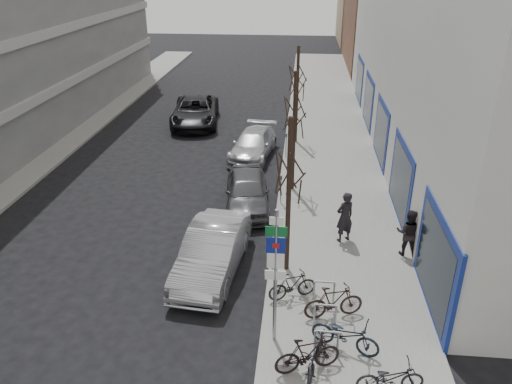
% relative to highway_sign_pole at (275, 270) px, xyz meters
% --- Properties ---
extents(ground, '(120.00, 120.00, 0.00)m').
position_rel_highway_sign_pole_xyz_m(ground, '(-2.40, 0.01, -2.46)').
color(ground, black).
rests_on(ground, ground).
extents(sidewalk_east, '(5.00, 70.00, 0.15)m').
position_rel_highway_sign_pole_xyz_m(sidewalk_east, '(2.10, 10.01, -2.38)').
color(sidewalk_east, slate).
rests_on(sidewalk_east, ground).
extents(sidewalk_west, '(3.00, 70.00, 0.15)m').
position_rel_highway_sign_pole_xyz_m(sidewalk_west, '(-13.40, 10.01, -2.38)').
color(sidewalk_west, slate).
rests_on(sidewalk_west, ground).
extents(brick_building_far, '(12.00, 14.00, 8.00)m').
position_rel_highway_sign_pole_xyz_m(brick_building_far, '(10.60, 40.01, 1.54)').
color(brick_building_far, brown).
rests_on(brick_building_far, ground).
extents(tan_building_far, '(13.00, 12.00, 9.00)m').
position_rel_highway_sign_pole_xyz_m(tan_building_far, '(11.10, 55.01, 2.04)').
color(tan_building_far, '#937A5B').
rests_on(tan_building_far, ground).
extents(highway_sign_pole, '(0.55, 0.10, 4.20)m').
position_rel_highway_sign_pole_xyz_m(highway_sign_pole, '(0.00, 0.00, 0.00)').
color(highway_sign_pole, gray).
rests_on(highway_sign_pole, ground).
extents(bike_rack, '(0.66, 2.26, 0.83)m').
position_rel_highway_sign_pole_xyz_m(bike_rack, '(1.40, 0.61, -1.80)').
color(bike_rack, gray).
rests_on(bike_rack, sidewalk_east).
extents(tree_near, '(1.80, 1.80, 5.50)m').
position_rel_highway_sign_pole_xyz_m(tree_near, '(0.20, 3.51, 1.65)').
color(tree_near, black).
rests_on(tree_near, ground).
extents(tree_mid, '(1.80, 1.80, 5.50)m').
position_rel_highway_sign_pole_xyz_m(tree_mid, '(0.20, 10.01, 1.65)').
color(tree_mid, black).
rests_on(tree_mid, ground).
extents(tree_far, '(1.80, 1.80, 5.50)m').
position_rel_highway_sign_pole_xyz_m(tree_far, '(0.20, 16.51, 1.65)').
color(tree_far, black).
rests_on(tree_far, ground).
extents(meter_front, '(0.10, 0.08, 1.27)m').
position_rel_highway_sign_pole_xyz_m(meter_front, '(-0.25, 3.01, -1.54)').
color(meter_front, gray).
rests_on(meter_front, sidewalk_east).
extents(meter_mid, '(0.10, 0.08, 1.27)m').
position_rel_highway_sign_pole_xyz_m(meter_mid, '(-0.25, 8.51, -1.54)').
color(meter_mid, gray).
rests_on(meter_mid, sidewalk_east).
extents(meter_back, '(0.10, 0.08, 1.27)m').
position_rel_highway_sign_pole_xyz_m(meter_back, '(-0.25, 14.01, -1.54)').
color(meter_back, gray).
rests_on(meter_back, sidewalk_east).
extents(bike_near_left, '(0.87, 1.73, 1.01)m').
position_rel_highway_sign_pole_xyz_m(bike_near_left, '(1.13, -0.98, -1.80)').
color(bike_near_left, black).
rests_on(bike_near_left, sidewalk_east).
extents(bike_near_right, '(1.84, 1.10, 1.08)m').
position_rel_highway_sign_pole_xyz_m(bike_near_right, '(0.91, -1.07, -1.77)').
color(bike_near_right, black).
rests_on(bike_near_right, sidewalk_east).
extents(bike_mid_curb, '(1.97, 1.20, 1.15)m').
position_rel_highway_sign_pole_xyz_m(bike_mid_curb, '(1.91, -0.20, -1.73)').
color(bike_mid_curb, black).
rests_on(bike_mid_curb, sidewalk_east).
extents(bike_mid_inner, '(1.63, 1.04, 0.95)m').
position_rel_highway_sign_pole_xyz_m(bike_mid_inner, '(0.44, 1.90, -1.83)').
color(bike_mid_inner, black).
rests_on(bike_mid_inner, sidewalk_east).
extents(bike_far_curb, '(1.73, 0.73, 1.02)m').
position_rel_highway_sign_pole_xyz_m(bike_far_curb, '(2.90, -1.56, -1.80)').
color(bike_far_curb, black).
rests_on(bike_far_curb, sidewalk_east).
extents(bike_far_inner, '(1.88, 1.02, 1.09)m').
position_rel_highway_sign_pole_xyz_m(bike_far_inner, '(1.66, 1.12, -1.76)').
color(bike_far_inner, black).
rests_on(bike_far_inner, sidewalk_east).
extents(parked_car_front, '(2.17, 5.06, 1.62)m').
position_rel_highway_sign_pole_xyz_m(parked_car_front, '(-2.30, 3.29, -1.65)').
color(parked_car_front, '#B0B1B6').
rests_on(parked_car_front, ground).
extents(parked_car_mid, '(2.37, 4.69, 1.53)m').
position_rel_highway_sign_pole_xyz_m(parked_car_mid, '(-1.67, 8.23, -1.69)').
color(parked_car_mid, '#4B4B50').
rests_on(parked_car_mid, ground).
extents(parked_car_back, '(2.54, 5.00, 1.39)m').
position_rel_highway_sign_pole_xyz_m(parked_car_back, '(-2.02, 14.19, -1.76)').
color(parked_car_back, '#AFB0B5').
rests_on(parked_car_back, ground).
extents(lane_car, '(3.49, 6.31, 1.67)m').
position_rel_highway_sign_pole_xyz_m(lane_car, '(-6.28, 19.64, -1.62)').
color(lane_car, black).
rests_on(lane_car, ground).
extents(pedestrian_near, '(0.86, 0.78, 1.97)m').
position_rel_highway_sign_pole_xyz_m(pedestrian_near, '(2.23, 5.58, -1.32)').
color(pedestrian_near, black).
rests_on(pedestrian_near, sidewalk_east).
extents(pedestrian_far, '(0.75, 0.60, 1.77)m').
position_rel_highway_sign_pole_xyz_m(pedestrian_far, '(4.40, 4.82, -1.42)').
color(pedestrian_far, black).
rests_on(pedestrian_far, sidewalk_east).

